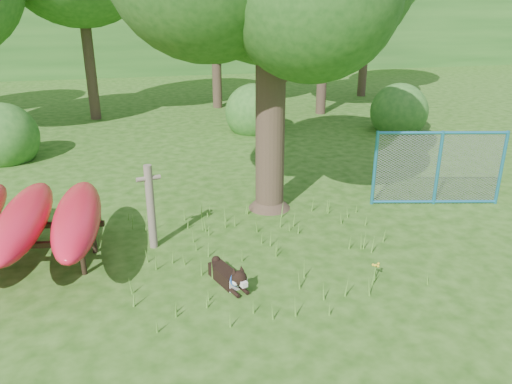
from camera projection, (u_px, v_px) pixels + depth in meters
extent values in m
plane|color=#1D450D|center=(262.00, 285.00, 7.34)|extent=(80.00, 80.00, 0.00)
cylinder|color=#35271C|center=(270.00, 99.00, 9.29)|extent=(0.59, 0.59, 4.39)
cone|color=#35271C|center=(269.00, 197.00, 10.00)|extent=(0.89, 0.89, 0.44)
cylinder|color=#35271C|center=(299.00, 65.00, 9.15)|extent=(1.23, 0.51, 0.93)
cylinder|color=#35271C|center=(245.00, 45.00, 9.03)|extent=(0.94, 0.69, 0.90)
cylinder|color=#62574A|center=(151.00, 207.00, 8.22)|extent=(0.16, 0.16, 1.46)
cylinder|color=#62574A|center=(148.00, 178.00, 8.03)|extent=(0.40, 0.16, 0.08)
cylinder|color=black|center=(83.00, 259.00, 7.55)|extent=(0.09, 0.09, 0.50)
cylinder|color=black|center=(94.00, 239.00, 8.20)|extent=(0.09, 0.09, 0.50)
cube|color=black|center=(9.00, 226.00, 8.02)|extent=(2.98, 0.57, 0.08)
ellipsoid|color=red|center=(24.00, 219.00, 7.61)|extent=(0.78, 3.02, 0.48)
ellipsoid|color=red|center=(77.00, 217.00, 7.67)|extent=(0.73, 3.01, 0.48)
cube|color=black|center=(225.00, 275.00, 7.40)|extent=(0.42, 0.65, 0.21)
cube|color=silver|center=(234.00, 283.00, 7.20)|extent=(0.22, 0.18, 0.19)
sphere|color=black|center=(239.00, 278.00, 7.02)|extent=(0.22, 0.22, 0.22)
cube|color=silver|center=(243.00, 284.00, 6.95)|extent=(0.12, 0.14, 0.08)
sphere|color=silver|center=(236.00, 282.00, 6.99)|extent=(0.10, 0.10, 0.10)
sphere|color=silver|center=(244.00, 279.00, 7.06)|extent=(0.10, 0.10, 0.10)
cone|color=black|center=(234.00, 271.00, 6.97)|extent=(0.09, 0.10, 0.11)
cone|color=black|center=(241.00, 268.00, 7.04)|extent=(0.12, 0.12, 0.11)
cylinder|color=black|center=(234.00, 292.00, 7.08)|extent=(0.15, 0.26, 0.06)
cylinder|color=black|center=(243.00, 289.00, 7.16)|extent=(0.15, 0.26, 0.06)
sphere|color=black|center=(216.00, 260.00, 7.65)|extent=(0.14, 0.14, 0.14)
torus|color=blue|center=(237.00, 279.00, 7.09)|extent=(0.22, 0.13, 0.22)
cylinder|color=teal|center=(375.00, 168.00, 9.98)|extent=(0.08, 0.08, 1.53)
cylinder|color=teal|center=(438.00, 168.00, 9.99)|extent=(0.08, 0.08, 1.53)
cylinder|color=teal|center=(501.00, 168.00, 10.00)|extent=(0.08, 0.08, 1.53)
cylinder|color=teal|center=(443.00, 133.00, 9.73)|extent=(2.50, 0.63, 0.06)
cylinder|color=teal|center=(434.00, 202.00, 10.25)|extent=(2.50, 0.63, 0.06)
plane|color=gray|center=(438.00, 168.00, 9.99)|extent=(2.49, 0.58, 2.55)
cylinder|color=#51862B|center=(375.00, 272.00, 7.48)|extent=(0.02, 0.02, 0.22)
sphere|color=gold|center=(376.00, 265.00, 7.44)|extent=(0.04, 0.04, 0.04)
sphere|color=gold|center=(378.00, 264.00, 7.46)|extent=(0.04, 0.04, 0.04)
sphere|color=gold|center=(373.00, 265.00, 7.47)|extent=(0.04, 0.04, 0.04)
sphere|color=gold|center=(378.00, 266.00, 7.41)|extent=(0.04, 0.04, 0.04)
sphere|color=gold|center=(375.00, 265.00, 7.41)|extent=(0.04, 0.04, 0.04)
cylinder|color=#35271C|center=(87.00, 41.00, 16.62)|extent=(0.36, 0.36, 5.25)
cylinder|color=#35271C|center=(216.00, 56.00, 18.76)|extent=(0.36, 0.36, 3.85)
cylinder|color=#35271C|center=(323.00, 47.00, 17.55)|extent=(0.36, 0.36, 4.76)
cylinder|color=#35271C|center=(365.00, 37.00, 20.90)|extent=(0.36, 0.36, 4.90)
sphere|color=#255A1D|center=(7.00, 160.00, 13.05)|extent=(1.80, 1.80, 1.80)
sphere|color=#255A1D|center=(397.00, 130.00, 16.01)|extent=(1.80, 1.80, 1.80)
sphere|color=#255A1D|center=(254.00, 131.00, 15.94)|extent=(1.80, 1.80, 1.80)
cube|color=#255A1D|center=(154.00, 15.00, 31.65)|extent=(80.00, 12.00, 6.00)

